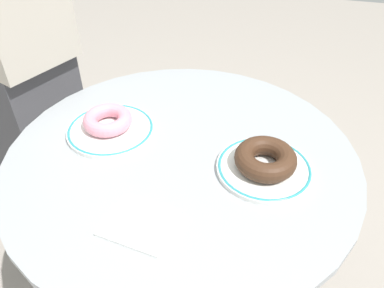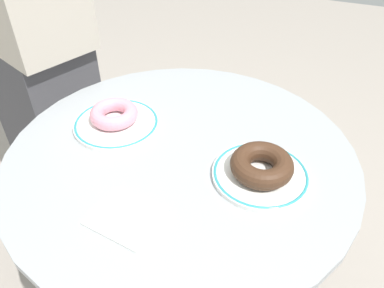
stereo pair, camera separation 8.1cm
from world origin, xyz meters
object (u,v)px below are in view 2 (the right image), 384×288
(plate_left, at_px, (117,123))
(plate_right, at_px, (260,174))
(donut_chocolate, at_px, (262,165))
(cafe_table, at_px, (182,216))
(paper_napkin, at_px, (126,217))
(person_figure, at_px, (29,40))
(donut_pink_frosted, at_px, (114,114))

(plate_left, distance_m, plate_right, 0.36)
(plate_right, distance_m, donut_chocolate, 0.03)
(cafe_table, relative_size, plate_left, 3.83)
(cafe_table, xyz_separation_m, donut_chocolate, (0.18, -0.01, 0.24))
(cafe_table, height_order, paper_napkin, paper_napkin)
(person_figure, bearing_deg, plate_right, -17.75)
(cafe_table, height_order, donut_chocolate, donut_chocolate)
(cafe_table, xyz_separation_m, paper_napkin, (-0.02, -0.20, 0.21))
(paper_napkin, bearing_deg, plate_right, 44.12)
(plate_left, height_order, paper_napkin, plate_left)
(paper_napkin, bearing_deg, donut_chocolate, 44.12)
(plate_left, relative_size, paper_napkin, 1.67)
(paper_napkin, height_order, person_figure, person_figure)
(plate_left, bearing_deg, plate_right, -7.37)
(plate_right, xyz_separation_m, donut_pink_frosted, (-0.36, 0.05, 0.02))
(plate_right, bearing_deg, plate_left, 172.63)
(donut_chocolate, relative_size, person_figure, 0.07)
(plate_right, xyz_separation_m, donut_chocolate, (0.00, 0.00, 0.03))
(donut_pink_frosted, height_order, person_figure, person_figure)
(donut_pink_frosted, xyz_separation_m, person_figure, (-0.38, 0.19, 0.04))
(plate_left, bearing_deg, cafe_table, -10.77)
(donut_pink_frosted, bearing_deg, person_figure, 154.02)
(donut_pink_frosted, xyz_separation_m, paper_napkin, (0.16, -0.24, -0.02))
(plate_left, bearing_deg, paper_napkin, -56.74)
(plate_left, xyz_separation_m, person_figure, (-0.39, 0.19, 0.06))
(cafe_table, distance_m, donut_pink_frosted, 0.30)
(plate_right, xyz_separation_m, paper_napkin, (-0.20, -0.19, -0.00))
(plate_left, distance_m, donut_pink_frosted, 0.02)
(cafe_table, bearing_deg, donut_chocolate, -3.91)
(plate_right, height_order, donut_pink_frosted, donut_pink_frosted)
(cafe_table, distance_m, donut_chocolate, 0.30)
(person_figure, bearing_deg, cafe_table, -21.73)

